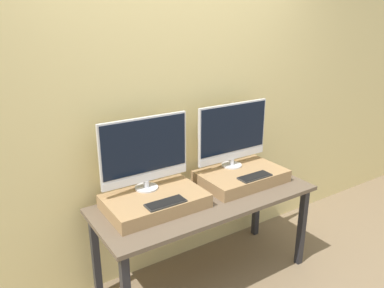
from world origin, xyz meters
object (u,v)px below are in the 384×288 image
Objects in this scene: monitor_left at (145,152)px; keyboard_right at (255,176)px; keyboard_left at (166,203)px; monitor_right at (233,133)px.

monitor_left reaches higher than keyboard_right.
monitor_right is at bearing 19.68° from keyboard_left.
monitor_right reaches higher than keyboard_right.
keyboard_left is 1.00× the size of keyboard_right.
monitor_left is at bearing 160.32° from keyboard_right.
keyboard_left is at bearing 180.00° from keyboard_right.
keyboard_left is 0.87m from monitor_right.
monitor_right is 2.42× the size of keyboard_right.
monitor_left reaches higher than keyboard_left.
keyboard_left is at bearing -90.00° from monitor_left.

